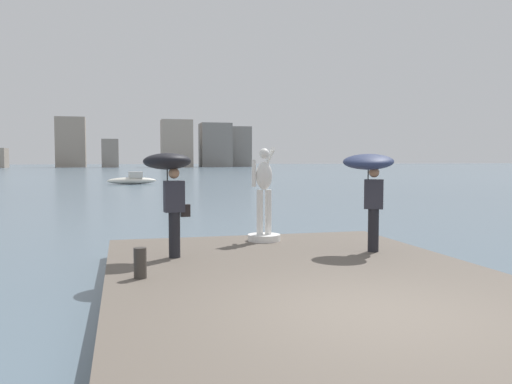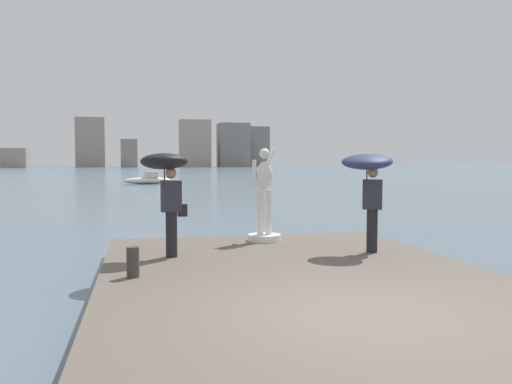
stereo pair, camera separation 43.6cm
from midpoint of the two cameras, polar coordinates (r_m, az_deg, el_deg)
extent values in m
plane|color=slate|center=(46.18, -10.72, 0.63)|extent=(400.00, 400.00, 0.00)
cube|color=#60564C|center=(8.69, 4.69, -10.43)|extent=(6.47, 9.88, 0.40)
cylinder|color=white|center=(12.44, -0.15, -4.88)|extent=(0.76, 0.76, 0.15)
cylinder|color=white|center=(12.34, -0.60, -2.16)|extent=(0.15, 0.15, 1.04)
cylinder|color=white|center=(12.39, 0.30, -2.14)|extent=(0.15, 0.15, 1.04)
ellipsoid|color=white|center=(12.31, -0.15, 1.76)|extent=(0.38, 0.26, 0.65)
sphere|color=white|center=(12.30, -0.15, 4.12)|extent=(0.24, 0.24, 0.24)
cylinder|color=white|center=(12.25, -1.24, 2.01)|extent=(0.10, 0.10, 0.62)
cylinder|color=white|center=(12.62, 0.53, 3.90)|extent=(0.10, 0.59, 0.40)
cylinder|color=black|center=(10.45, -9.87, -4.52)|extent=(0.22, 0.22, 0.88)
cube|color=#2D2D38|center=(10.37, -9.91, -0.47)|extent=(0.40, 0.27, 0.60)
sphere|color=#A87A5B|center=(10.35, -9.94, 1.99)|extent=(0.21, 0.21, 0.21)
cylinder|color=#262626|center=(10.38, -10.62, 1.30)|extent=(0.02, 0.02, 0.54)
ellipsoid|color=black|center=(10.37, -10.64, 3.23)|extent=(0.99, 1.00, 0.37)
cube|color=black|center=(10.45, -8.72, -1.97)|extent=(0.19, 0.12, 0.24)
cylinder|color=black|center=(11.17, 11.30, -4.02)|extent=(0.22, 0.22, 0.88)
cube|color=#2D2D38|center=(11.10, 11.34, -0.23)|extent=(0.45, 0.39, 0.60)
sphere|color=#A87A5B|center=(11.08, 11.37, 2.07)|extent=(0.21, 0.21, 0.21)
cylinder|color=#262626|center=(11.13, 10.76, 1.43)|extent=(0.02, 0.02, 0.54)
ellipsoid|color=navy|center=(11.12, 10.78, 3.19)|extent=(1.41, 1.42, 0.42)
cylinder|color=#38332D|center=(8.80, -13.65, -7.36)|extent=(0.20, 0.20, 0.49)
ellipsoid|color=silver|center=(49.99, -13.32, 1.18)|extent=(4.49, 1.55, 0.64)
cube|color=beige|center=(50.01, -12.95, 1.81)|extent=(1.25, 0.93, 0.55)
cube|color=gray|center=(157.31, -19.21, 5.04)|extent=(7.91, 4.45, 13.88)
cube|color=gray|center=(152.99, -15.35, 4.01)|extent=(4.48, 5.30, 7.75)
cube|color=#A89989|center=(152.36, -8.54, 5.12)|extent=(8.56, 6.72, 13.20)
cube|color=gray|center=(156.01, -4.44, 5.00)|extent=(8.72, 7.80, 12.57)
cube|color=gray|center=(161.04, -2.05, 4.84)|extent=(7.61, 5.18, 11.94)
camera|label=1|loc=(0.22, -91.04, -0.06)|focal=37.55mm
camera|label=2|loc=(0.22, 88.96, 0.06)|focal=37.55mm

